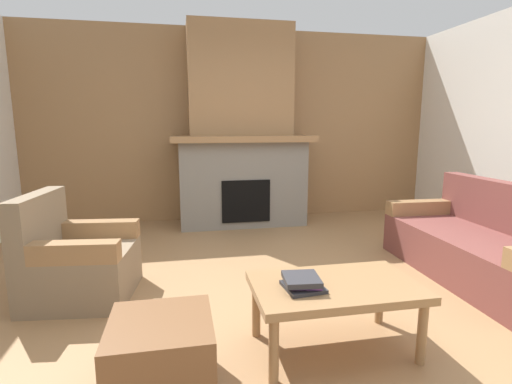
{
  "coord_description": "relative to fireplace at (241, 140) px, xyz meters",
  "views": [
    {
      "loc": [
        -0.83,
        -2.64,
        1.37
      ],
      "look_at": [
        -0.11,
        0.98,
        0.72
      ],
      "focal_mm": 26.9,
      "sensor_mm": 36.0,
      "label": 1
    }
  ],
  "objects": [
    {
      "name": "wall_back_wood_panel",
      "position": [
        0.0,
        0.38,
        0.19
      ],
      "size": [
        6.0,
        0.12,
        2.7
      ],
      "primitive_type": "cube",
      "color": "#997047",
      "rests_on": "ground"
    },
    {
      "name": "couch",
      "position": [
        1.83,
        -2.39,
        -0.88
      ],
      "size": [
        0.9,
        1.83,
        0.85
      ],
      "color": "brown",
      "rests_on": "ground"
    },
    {
      "name": "ground",
      "position": [
        0.0,
        -2.62,
        -1.16
      ],
      "size": [
        9.0,
        9.0,
        0.0
      ],
      "primitive_type": "plane",
      "color": "#9E754C"
    },
    {
      "name": "book_stack_near_edge",
      "position": [
        -0.15,
        -3.25,
        -0.7
      ],
      "size": [
        0.24,
        0.25,
        0.07
      ],
      "color": "#2D2D33",
      "rests_on": "coffee_table"
    },
    {
      "name": "armchair",
      "position": [
        -1.67,
        -2.12,
        -0.87
      ],
      "size": [
        0.84,
        0.84,
        0.85
      ],
      "color": "#847056",
      "rests_on": "ground"
    },
    {
      "name": "coffee_table",
      "position": [
        0.06,
        -3.21,
        -0.79
      ],
      "size": [
        1.0,
        0.6,
        0.43
      ],
      "color": "#997047",
      "rests_on": "ground"
    },
    {
      "name": "fireplace",
      "position": [
        0.0,
        0.0,
        0.0
      ],
      "size": [
        1.9,
        0.82,
        2.7
      ],
      "color": "gray",
      "rests_on": "ground"
    },
    {
      "name": "ottoman",
      "position": [
        -0.96,
        -3.41,
        -0.96
      ],
      "size": [
        0.52,
        0.52,
        0.4
      ],
      "primitive_type": "cube",
      "color": "brown",
      "rests_on": "ground"
    }
  ]
}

